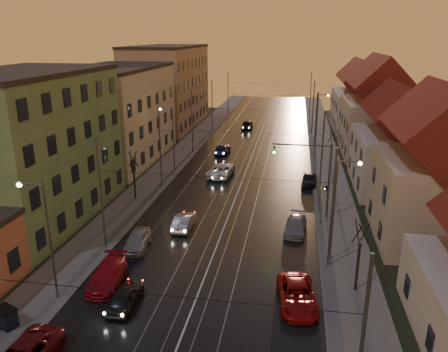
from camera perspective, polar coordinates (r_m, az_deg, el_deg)
The scene contains 44 objects.
ground at distance 26.54m, azimuth -5.39°, elevation -19.78°, with size 160.00×160.00×0.00m, color black.
road at distance 62.62m, azimuth 3.80°, elevation 2.96°, with size 16.00×120.00×0.04m, color black.
sidewalk_left at distance 64.29m, azimuth -5.12°, elevation 3.38°, with size 4.00×120.00×0.15m, color #4C4C4C.
sidewalk_right at distance 62.49m, azimuth 12.97°, elevation 2.55°, with size 4.00×120.00×0.15m, color #4C4C4C.
tram_rail_0 at distance 62.85m, azimuth 1.80°, elevation 3.08°, with size 0.06×120.00×0.03m, color gray.
tram_rail_1 at distance 62.68m, azimuth 3.10°, elevation 3.02°, with size 0.06×120.00×0.03m, color gray.
tram_rail_2 at distance 62.54m, azimuth 4.50°, elevation 2.96°, with size 0.06×120.00×0.03m, color gray.
tram_rail_3 at distance 62.45m, azimuth 5.81°, elevation 2.90°, with size 0.06×120.00×0.03m, color gray.
apartment_left_1 at distance 42.47m, azimuth -24.14°, elevation 3.17°, with size 10.00×18.00×13.00m, color #547F51.
apartment_left_2 at distance 59.85m, azimuth -13.75°, elevation 7.65°, with size 10.00×20.00×12.00m, color #BEB693.
apartment_left_3 at distance 82.10m, azimuth -7.28°, elevation 11.41°, with size 10.00×24.00×14.00m, color #9D8265.
house_right_1 at distance 38.52m, azimuth 25.96°, elevation -0.12°, with size 8.67×10.20×10.80m.
house_right_2 at distance 50.86m, azimuth 21.95°, elevation 3.51°, with size 9.18×12.24×9.20m.
house_right_3 at distance 65.06m, azimuth 19.39°, elevation 7.77°, with size 9.18×14.28×11.50m.
house_right_4 at distance 82.76m, azimuth 17.34°, elevation 9.43°, with size 9.18×16.32×10.00m.
catenary_pole_l_1 at distance 34.58m, azimuth -15.74°, elevation -2.53°, with size 0.16×0.16×9.00m, color #595B60.
catenary_pole_r_1 at distance 31.61m, azimuth 13.95°, elevation -4.33°, with size 0.16×0.16×9.00m, color #595B60.
catenary_pole_l_2 at distance 47.93m, azimuth -8.34°, elevation 3.65°, with size 0.16×0.16×9.00m, color #595B60.
catenary_pole_r_2 at distance 45.84m, azimuth 12.66°, elevation 2.73°, with size 0.16×0.16×9.00m, color #595B60.
catenary_pole_l_3 at distance 62.04m, azimuth -4.20°, elevation 7.06°, with size 0.16×0.16×9.00m, color #595B60.
catenary_pole_r_3 at distance 60.43m, azimuth 11.98°, elevation 6.42°, with size 0.16×0.16×9.00m, color #595B60.
catenary_pole_l_4 at distance 76.49m, azimuth -1.57°, elevation 9.17°, with size 0.16×0.16×9.00m, color #595B60.
catenary_pole_r_4 at distance 75.19m, azimuth 11.56°, elevation 8.67°, with size 0.16×0.16×9.00m, color #595B60.
catenary_pole_l_5 at distance 94.05m, azimuth 0.53°, elevation 10.84°, with size 0.16×0.16×9.00m, color #595B60.
catenary_pole_r_5 at distance 93.00m, azimuth 11.23°, elevation 10.42°, with size 0.16×0.16×9.00m, color #595B60.
street_lamp_0 at distance 29.01m, azimuth -22.45°, elevation -6.47°, with size 1.75×0.32×8.00m.
street_lamp_1 at distance 32.45m, azimuth 14.77°, elevation -3.08°, with size 1.75×0.32×8.00m.
street_lamp_2 at distance 53.57m, azimuth -6.96°, elevation 5.64°, with size 1.75×0.32×8.00m.
street_lamp_3 at distance 67.27m, azimuth 12.22°, elevation 7.89°, with size 1.75×0.32×8.00m.
traffic_light_mast at distance 40.01m, azimuth 12.21°, elevation 0.69°, with size 5.30×0.32×7.20m.
bare_tree_0 at distance 45.38m, azimuth -11.65°, elevation -0.01°, with size 1.09×1.09×5.11m.
bare_tree_1 at distance 29.94m, azimuth 17.16°, elevation -10.19°, with size 1.09×1.09×5.11m.
bare_tree_2 at distance 56.13m, azimuth 13.87°, elevation 3.30°, with size 1.09×1.09×5.11m.
driving_car_0 at distance 28.89m, azimuth -12.80°, elevation -15.13°, with size 1.53×3.80×1.30m, color black.
driving_car_1 at distance 38.52m, azimuth -5.25°, elevation -5.92°, with size 1.40×4.00×1.32m, color #ACACB2.
driving_car_2 at distance 52.24m, azimuth -0.37°, elevation 0.79°, with size 2.56×5.56×1.55m, color silver.
driving_car_3 at distance 62.26m, azimuth -0.21°, elevation 3.53°, with size 1.87×4.61×1.34m, color #161B43.
driving_car_4 at distance 79.26m, azimuth 3.06°, elevation 6.74°, with size 1.86×4.63×1.58m, color black.
parked_left_2 at distance 31.35m, azimuth -14.98°, elevation -12.38°, with size 1.94×4.77×1.38m, color #AB111F.
parked_left_3 at distance 35.67m, azimuth -11.28°, elevation -8.21°, with size 1.62×4.02×1.37m, color #A0A1A6.
parked_right_0 at distance 28.68m, azimuth 9.54°, elevation -15.10°, with size 2.27×4.91×1.37m, color #A51010.
parked_right_1 at distance 38.18m, azimuth 9.35°, elevation -6.38°, with size 1.73×4.26×1.24m, color #99999E.
parked_right_2 at distance 50.23m, azimuth 11.04°, elevation -0.39°, with size 1.57×3.90×1.33m, color black.
dumpster at distance 29.23m, azimuth -26.59°, elevation -16.23°, with size 1.20×0.80×1.10m, color black.
Camera 1 is at (5.70, -20.22, 16.23)m, focal length 35.00 mm.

